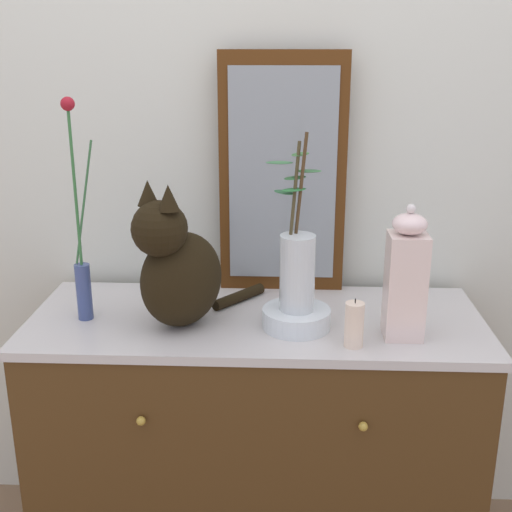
# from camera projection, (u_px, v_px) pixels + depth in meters

# --- Properties ---
(wall_back) EXTENTS (4.40, 0.08, 2.60)m
(wall_back) POSITION_uv_depth(u_px,v_px,m) (261.00, 127.00, 2.01)
(wall_back) COLOR silver
(wall_back) RESTS_ON ground_plane
(sideboard) EXTENTS (1.27, 0.53, 0.81)m
(sideboard) POSITION_uv_depth(u_px,v_px,m) (256.00, 441.00, 1.97)
(sideboard) COLOR #492E14
(sideboard) RESTS_ON ground_plane
(mirror_leaning) EXTENTS (0.38, 0.03, 0.72)m
(mirror_leaning) POSITION_uv_depth(u_px,v_px,m) (283.00, 175.00, 1.95)
(mirror_leaning) COLOR #4F2A0E
(mirror_leaning) RESTS_ON sideboard
(cat_sitting) EXTENTS (0.36, 0.40, 0.40)m
(cat_sitting) POSITION_uv_depth(u_px,v_px,m) (178.00, 267.00, 1.74)
(cat_sitting) COLOR black
(cat_sitting) RESTS_ON sideboard
(vase_slim_green) EXTENTS (0.08, 0.04, 0.60)m
(vase_slim_green) POSITION_uv_depth(u_px,v_px,m) (81.00, 259.00, 1.78)
(vase_slim_green) COLOR #3B4B82
(vase_slim_green) RESTS_ON sideboard
(bowl_porcelain) EXTENTS (0.18, 0.18, 0.05)m
(bowl_porcelain) POSITION_uv_depth(u_px,v_px,m) (296.00, 318.00, 1.77)
(bowl_porcelain) COLOR white
(bowl_porcelain) RESTS_ON sideboard
(vase_glass_clear) EXTENTS (0.15, 0.13, 0.47)m
(vase_glass_clear) POSITION_uv_depth(u_px,v_px,m) (297.00, 267.00, 1.73)
(vase_glass_clear) COLOR silver
(vase_glass_clear) RESTS_ON bowl_porcelain
(jar_lidded_porcelain) EXTENTS (0.10, 0.10, 0.35)m
(jar_lidded_porcelain) POSITION_uv_depth(u_px,v_px,m) (406.00, 278.00, 1.68)
(jar_lidded_porcelain) COLOR silver
(jar_lidded_porcelain) RESTS_ON sideboard
(candle_pillar) EXTENTS (0.05, 0.05, 0.13)m
(candle_pillar) POSITION_uv_depth(u_px,v_px,m) (354.00, 325.00, 1.65)
(candle_pillar) COLOR beige
(candle_pillar) RESTS_ON sideboard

